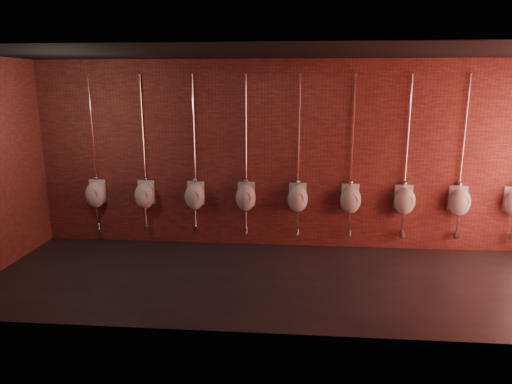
% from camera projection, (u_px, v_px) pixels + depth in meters
% --- Properties ---
extents(ground, '(8.50, 8.50, 0.00)m').
position_uv_depth(ground, '(277.00, 279.00, 6.69)').
color(ground, black).
rests_on(ground, ground).
extents(room_shell, '(8.54, 3.04, 3.22)m').
position_uv_depth(room_shell, '(279.00, 143.00, 6.22)').
color(room_shell, black).
rests_on(room_shell, ground).
extents(urinal_0, '(0.38, 0.34, 2.71)m').
position_uv_depth(urinal_0, '(96.00, 194.00, 8.08)').
color(urinal_0, silver).
rests_on(urinal_0, ground).
extents(urinal_1, '(0.38, 0.34, 2.71)m').
position_uv_depth(urinal_1, '(145.00, 195.00, 8.01)').
color(urinal_1, silver).
rests_on(urinal_1, ground).
extents(urinal_2, '(0.38, 0.34, 2.71)m').
position_uv_depth(urinal_2, '(195.00, 196.00, 7.94)').
color(urinal_2, silver).
rests_on(urinal_2, ground).
extents(urinal_3, '(0.38, 0.34, 2.71)m').
position_uv_depth(urinal_3, '(246.00, 197.00, 7.87)').
color(urinal_3, silver).
rests_on(urinal_3, ground).
extents(urinal_4, '(0.38, 0.34, 2.71)m').
position_uv_depth(urinal_4, '(298.00, 198.00, 7.79)').
color(urinal_4, silver).
rests_on(urinal_4, ground).
extents(urinal_5, '(0.38, 0.34, 2.71)m').
position_uv_depth(urinal_5, '(351.00, 199.00, 7.72)').
color(urinal_5, silver).
rests_on(urinal_5, ground).
extents(urinal_6, '(0.38, 0.34, 2.71)m').
position_uv_depth(urinal_6, '(405.00, 200.00, 7.65)').
color(urinal_6, silver).
rests_on(urinal_6, ground).
extents(urinal_7, '(0.38, 0.34, 2.71)m').
position_uv_depth(urinal_7, '(460.00, 201.00, 7.57)').
color(urinal_7, silver).
rests_on(urinal_7, ground).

